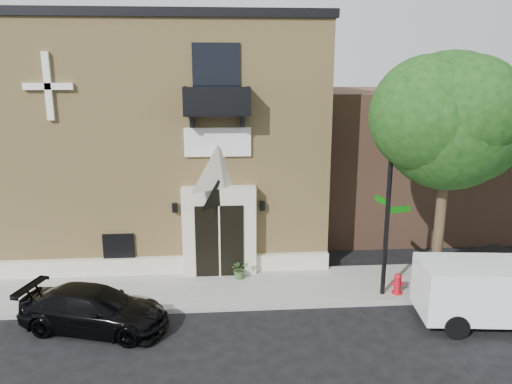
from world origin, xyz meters
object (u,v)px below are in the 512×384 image
Objects in this scene: black_sedan at (94,309)px; fire_hydrant at (397,284)px; street_sign at (388,212)px; pedestrian_near at (436,260)px; dumpster at (486,272)px; cargo_van at (505,291)px.

black_sedan is 6.05× the size of fire_hydrant.
street_sign is 3.33× the size of pedestrian_near.
fire_hydrant is 2.97m from dumpster.
fire_hydrant is at bearing -0.29° from pedestrian_near.
cargo_van reaches higher than dumpster.
pedestrian_near is at bearing 25.41° from fire_hydrant.
street_sign is at bearing -7.32° from pedestrian_near.
cargo_van reaches higher than pedestrian_near.
black_sedan is at bearing -176.72° from cargo_van.
street_sign is at bearing 158.03° from dumpster.
dumpster reaches higher than fire_hydrant.
black_sedan reaches higher than fire_hydrant.
dumpster is at bearing -1.60° from fire_hydrant.
black_sedan is 9.37m from street_sign.
pedestrian_near reaches higher than fire_hydrant.
black_sedan is at bearing 177.48° from street_sign.
black_sedan is 0.90× the size of cargo_van.
pedestrian_near is (2.05, 0.68, -1.95)m from street_sign.
cargo_van is 6.74× the size of fire_hydrant.
dumpster is at bearing 82.17° from cargo_van.
dumpster is at bearing -13.83° from street_sign.
dumpster is 1.61m from pedestrian_near.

